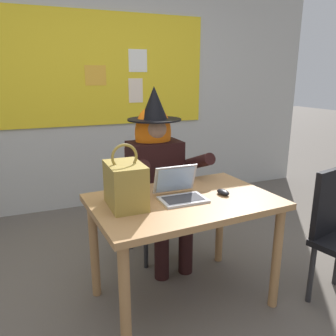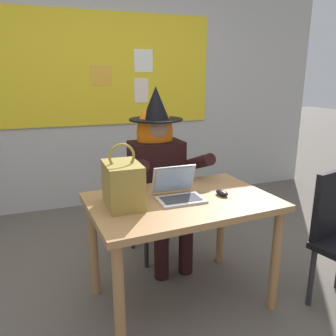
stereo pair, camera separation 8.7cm
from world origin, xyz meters
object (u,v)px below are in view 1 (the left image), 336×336
object	(u,v)px
computer_mouse	(223,192)
handbag	(125,185)
chair_at_desk	(152,194)
laptop	(180,191)
person_costumed	(158,166)
desk_main	(184,214)

from	to	relation	value
computer_mouse	handbag	size ratio (longest dim) A/B	0.28
chair_at_desk	laptop	xyz separation A→B (m)	(-0.07, -0.72, 0.27)
person_costumed	desk_main	bearing A→B (deg)	-6.53
desk_main	chair_at_desk	bearing A→B (deg)	86.43
chair_at_desk	person_costumed	xyz separation A→B (m)	(0.01, -0.12, 0.28)
laptop	computer_mouse	bearing A→B (deg)	-9.20
person_costumed	laptop	bearing A→B (deg)	-8.52
laptop	person_costumed	bearing A→B (deg)	82.95
desk_main	handbag	size ratio (longest dim) A/B	3.16
person_costumed	computer_mouse	world-z (taller)	person_costumed
computer_mouse	chair_at_desk	bearing A→B (deg)	98.53
desk_main	chair_at_desk	xyz separation A→B (m)	(0.05, 0.74, -0.12)
chair_at_desk	person_costumed	world-z (taller)	person_costumed
chair_at_desk	desk_main	bearing A→B (deg)	-8.04
desk_main	chair_at_desk	distance (m)	0.75
laptop	handbag	distance (m)	0.36
desk_main	laptop	bearing A→B (deg)	137.02
chair_at_desk	computer_mouse	distance (m)	0.83
chair_at_desk	laptop	distance (m)	0.77
laptop	handbag	size ratio (longest dim) A/B	0.75
desk_main	person_costumed	distance (m)	0.64
chair_at_desk	computer_mouse	bearing A→B (deg)	11.70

